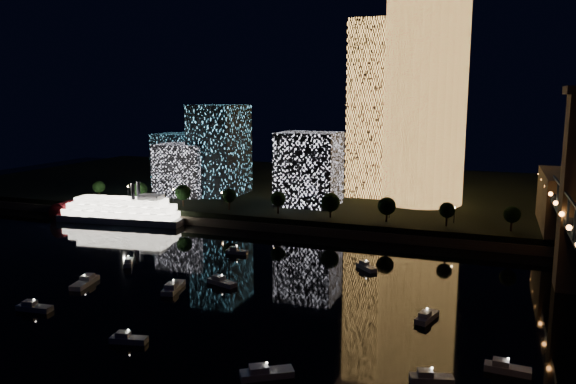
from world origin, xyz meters
TOP-DOWN VIEW (x-y plane):
  - ground at (0.00, 0.00)m, footprint 520.00×520.00m
  - far_bank at (0.00, 160.00)m, footprint 420.00×160.00m
  - seawall at (0.00, 82.00)m, footprint 420.00×6.00m
  - tower_cylindrical at (16.68, 128.82)m, footprint 34.00×34.00m
  - tower_rectangular at (-3.97, 141.01)m, footprint 23.32×23.32m
  - midrise_blocks at (-65.37, 116.62)m, footprint 93.28×41.59m
  - riverboat at (-91.36, 74.36)m, footprint 54.57×17.10m
  - motorboats at (-12.17, 9.62)m, footprint 107.46×72.80m
  - esplanade_trees at (-30.66, 88.00)m, footprint 165.26×6.73m
  - street_lamps at (-34.00, 94.00)m, footprint 132.70×0.70m

SIDE VIEW (x-z plane):
  - ground at x=0.00m, z-range 0.00..0.00m
  - motorboats at x=-12.17m, z-range -0.58..2.20m
  - seawall at x=0.00m, z-range 0.00..3.00m
  - far_bank at x=0.00m, z-range 0.00..5.00m
  - riverboat at x=-91.36m, z-range -3.94..12.23m
  - street_lamps at x=-34.00m, z-range 6.20..11.85m
  - esplanade_trees at x=-30.66m, z-range 6.03..14.90m
  - midrise_blocks at x=-65.37m, z-range 0.84..39.93m
  - tower_rectangular at x=-3.97m, z-range 5.00..79.19m
  - tower_cylindrical at x=16.68m, z-range 5.13..88.16m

